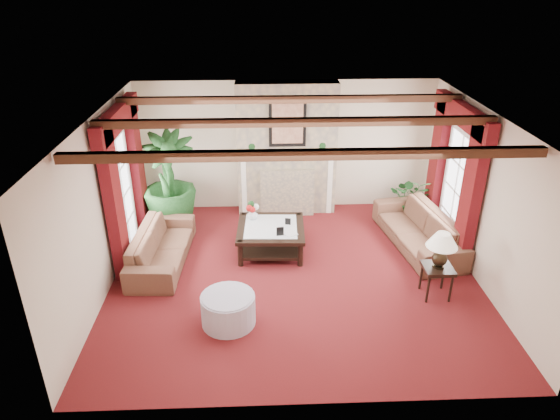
{
  "coord_description": "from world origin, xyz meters",
  "views": [
    {
      "loc": [
        -0.53,
        -7.04,
        4.65
      ],
      "look_at": [
        -0.22,
        0.4,
        1.03
      ],
      "focal_mm": 32.0,
      "sensor_mm": 36.0,
      "label": 1
    }
  ],
  "objects_px": {
    "coffee_table": "(271,239)",
    "side_table": "(436,281)",
    "sofa_left": "(161,241)",
    "ottoman": "(228,310)",
    "sofa_right": "(419,223)",
    "potted_palm": "(170,200)"
  },
  "relations": [
    {
      "from": "sofa_right",
      "to": "potted_palm",
      "type": "bearing_deg",
      "value": -111.39
    },
    {
      "from": "potted_palm",
      "to": "side_table",
      "type": "distance_m",
      "value": 5.2
    },
    {
      "from": "sofa_left",
      "to": "ottoman",
      "type": "xyz_separation_m",
      "value": [
        1.24,
        -1.72,
        -0.18
      ]
    },
    {
      "from": "coffee_table",
      "to": "ottoman",
      "type": "bearing_deg",
      "value": -105.69
    },
    {
      "from": "potted_palm",
      "to": "ottoman",
      "type": "relative_size",
      "value": 2.42
    },
    {
      "from": "potted_palm",
      "to": "side_table",
      "type": "relative_size",
      "value": 3.63
    },
    {
      "from": "potted_palm",
      "to": "ottoman",
      "type": "distance_m",
      "value": 3.42
    },
    {
      "from": "potted_palm",
      "to": "sofa_right",
      "type": "bearing_deg",
      "value": -12.35
    },
    {
      "from": "side_table",
      "to": "ottoman",
      "type": "distance_m",
      "value": 3.25
    },
    {
      "from": "side_table",
      "to": "ottoman",
      "type": "height_order",
      "value": "side_table"
    },
    {
      "from": "sofa_right",
      "to": "ottoman",
      "type": "height_order",
      "value": "sofa_right"
    },
    {
      "from": "side_table",
      "to": "sofa_left",
      "type": "bearing_deg",
      "value": 165.16
    },
    {
      "from": "potted_palm",
      "to": "side_table",
      "type": "xyz_separation_m",
      "value": [
        4.49,
        -2.61,
        -0.27
      ]
    },
    {
      "from": "ottoman",
      "to": "potted_palm",
      "type": "bearing_deg",
      "value": 112.26
    },
    {
      "from": "potted_palm",
      "to": "ottoman",
      "type": "xyz_separation_m",
      "value": [
        1.29,
        -3.15,
        -0.3
      ]
    },
    {
      "from": "sofa_left",
      "to": "ottoman",
      "type": "distance_m",
      "value": 2.13
    },
    {
      "from": "sofa_left",
      "to": "ottoman",
      "type": "bearing_deg",
      "value": -141.18
    },
    {
      "from": "coffee_table",
      "to": "sofa_right",
      "type": "bearing_deg",
      "value": 4.27
    },
    {
      "from": "sofa_right",
      "to": "side_table",
      "type": "bearing_deg",
      "value": -15.58
    },
    {
      "from": "coffee_table",
      "to": "side_table",
      "type": "height_order",
      "value": "side_table"
    },
    {
      "from": "sofa_right",
      "to": "coffee_table",
      "type": "xyz_separation_m",
      "value": [
        -2.72,
        -0.09,
        -0.2
      ]
    },
    {
      "from": "potted_palm",
      "to": "ottoman",
      "type": "height_order",
      "value": "potted_palm"
    }
  ]
}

